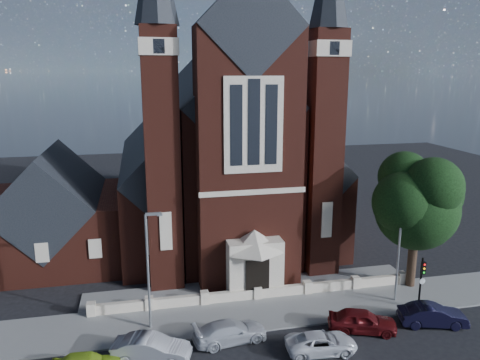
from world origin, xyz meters
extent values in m
plane|color=black|center=(0.00, 15.00, 0.00)|extent=(120.00, 120.00, 0.00)
cube|color=slate|center=(0.00, 4.50, 0.00)|extent=(60.00, 5.00, 0.12)
cube|color=slate|center=(0.00, 8.50, 0.00)|extent=(26.00, 3.00, 0.14)
cube|color=beige|center=(0.00, 6.50, 0.00)|extent=(24.00, 0.40, 0.90)
cube|color=#511F15|center=(0.00, 25.00, 7.00)|extent=(10.00, 30.00, 14.00)
cube|color=black|center=(0.00, 25.00, 14.00)|extent=(10.00, 30.20, 10.00)
cube|color=#511F15|center=(-7.50, 24.00, 4.00)|extent=(5.00, 26.00, 8.00)
cube|color=#511F15|center=(7.50, 24.00, 4.00)|extent=(5.00, 26.00, 8.00)
cube|color=black|center=(-7.50, 24.00, 8.00)|extent=(5.01, 26.20, 5.01)
cube|color=black|center=(7.50, 24.00, 8.00)|extent=(5.01, 26.20, 5.01)
cube|color=#511F15|center=(0.00, 9.50, 10.00)|extent=(8.00, 3.00, 20.00)
cube|color=black|center=(0.00, 9.50, 20.00)|extent=(8.00, 3.20, 8.00)
cube|color=beige|center=(0.00, 7.95, 13.00)|extent=(4.40, 0.15, 7.00)
cube|color=black|center=(0.00, 7.88, 13.20)|extent=(0.90, 0.08, 6.20)
cube|color=beige|center=(0.00, 7.50, 2.20)|extent=(4.20, 2.00, 4.40)
cube|color=black|center=(0.00, 6.45, 1.60)|extent=(1.80, 0.12, 3.20)
cone|color=beige|center=(0.00, 7.50, 4.40)|extent=(4.60, 4.60, 1.60)
cube|color=#511F15|center=(-6.50, 10.50, 10.00)|extent=(2.60, 2.60, 20.00)
cube|color=beige|center=(-6.50, 10.50, 18.50)|extent=(2.80, 2.80, 1.20)
cube|color=#511F15|center=(6.50, 10.50, 10.00)|extent=(2.60, 2.60, 20.00)
cube|color=beige|center=(6.50, 10.50, 18.50)|extent=(2.80, 2.80, 1.20)
cube|color=#511F15|center=(-16.00, 18.00, 3.00)|extent=(12.00, 12.00, 6.00)
cube|color=black|center=(-16.00, 18.00, 6.00)|extent=(8.49, 12.20, 8.49)
cylinder|color=black|center=(12.50, 6.00, 2.50)|extent=(0.70, 0.70, 5.00)
sphere|color=black|center=(12.50, 6.00, 6.50)|extent=(6.40, 6.40, 6.40)
sphere|color=black|center=(12.90, 4.80, 8.50)|extent=(4.40, 4.40, 4.40)
cylinder|color=gray|center=(-8.00, 4.00, 4.00)|extent=(0.16, 0.16, 8.00)
cube|color=gray|center=(-7.50, 4.00, 8.00)|extent=(1.00, 0.15, 0.18)
cube|color=gray|center=(-7.10, 4.00, 7.92)|extent=(0.35, 0.22, 0.12)
cylinder|color=gray|center=(10.00, 4.00, 4.00)|extent=(0.16, 0.16, 8.00)
cube|color=gray|center=(10.50, 4.00, 8.00)|extent=(1.00, 0.15, 0.18)
cube|color=gray|center=(10.90, 4.00, 7.92)|extent=(0.35, 0.22, 0.12)
cylinder|color=black|center=(11.00, 2.50, 2.00)|extent=(0.14, 0.14, 4.00)
cube|color=black|center=(11.00, 2.35, 3.30)|extent=(0.28, 0.22, 0.90)
sphere|color=red|center=(11.00, 2.22, 3.60)|extent=(0.14, 0.14, 0.14)
sphere|color=#CC8C0C|center=(11.00, 2.22, 3.30)|extent=(0.14, 0.14, 0.14)
sphere|color=#0C9919|center=(11.00, 2.22, 3.00)|extent=(0.14, 0.14, 0.14)
imported|color=gray|center=(-8.04, 0.40, 0.77)|extent=(4.93, 2.87, 1.54)
imported|color=silver|center=(-3.08, 1.38, 0.69)|extent=(4.97, 2.57, 1.38)
imported|color=white|center=(2.15, -0.91, 0.61)|extent=(4.53, 2.35, 1.22)
imported|color=#570E11|center=(5.68, 0.71, 0.76)|extent=(4.79, 3.16, 1.52)
imported|color=black|center=(10.68, 0.38, 0.74)|extent=(4.72, 2.62, 1.47)
camera|label=1|loc=(-8.16, -24.85, 16.82)|focal=35.00mm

